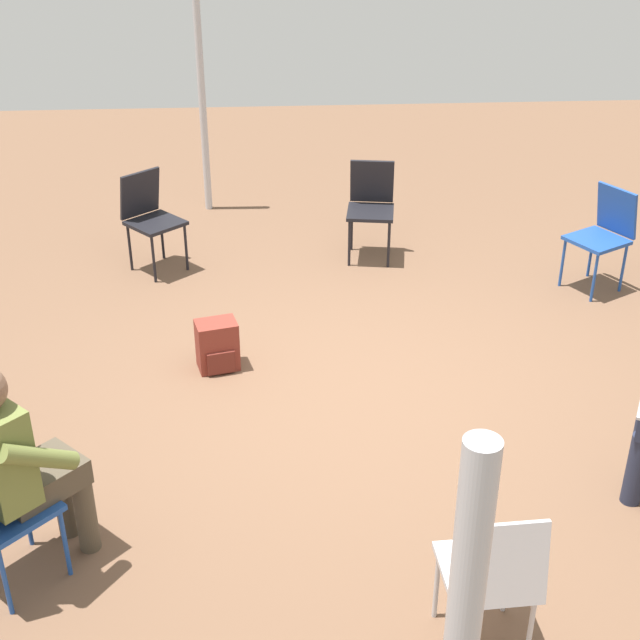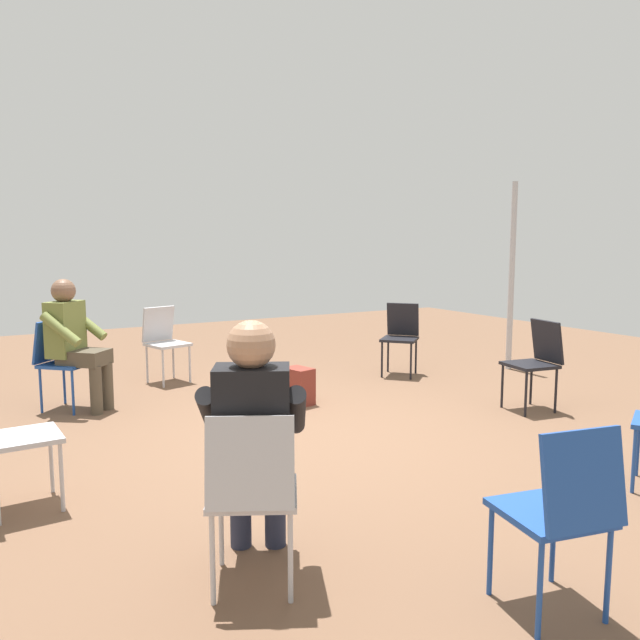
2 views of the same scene
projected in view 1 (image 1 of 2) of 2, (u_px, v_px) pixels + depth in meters
ground_plane at (360, 394)px, 6.00m from camera, size 14.61×14.61×0.00m
chair_north at (492, 573)px, 3.86m from camera, size 0.42×0.46×0.85m
chair_southwest at (604, 231)px, 7.20m from camera, size 0.57×0.55×0.85m
chair_southeast at (150, 214)px, 7.52m from camera, size 0.58×0.59×0.85m
chair_south at (371, 203)px, 7.76m from camera, size 0.46×0.49×0.85m
person_in_olive at (16, 459)px, 4.25m from camera, size 0.63×0.63×1.24m
backpack_near_laptop_user at (217, 348)px, 6.23m from camera, size 0.32×0.29×0.36m
tent_pole_near at (202, 95)px, 8.44m from camera, size 0.07×0.07×2.30m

